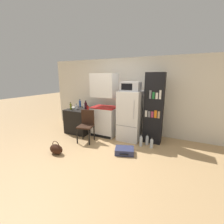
% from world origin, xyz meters
% --- Properties ---
extents(ground_plane, '(24.00, 24.00, 0.00)m').
position_xyz_m(ground_plane, '(0.00, 0.00, 0.00)').
color(ground_plane, tan).
extents(wall_back, '(6.40, 0.10, 2.42)m').
position_xyz_m(wall_back, '(0.20, 2.00, 1.21)').
color(wall_back, silver).
rests_on(wall_back, ground_plane).
extents(side_table, '(0.79, 0.78, 0.79)m').
position_xyz_m(side_table, '(-1.43, 1.21, 0.39)').
color(side_table, black).
rests_on(side_table, ground_plane).
extents(kitchen_hutch, '(0.76, 0.57, 1.93)m').
position_xyz_m(kitchen_hutch, '(-0.55, 1.32, 0.90)').
color(kitchen_hutch, white).
rests_on(kitchen_hutch, ground_plane).
extents(refrigerator, '(0.64, 0.59, 1.44)m').
position_xyz_m(refrigerator, '(0.28, 1.32, 0.72)').
color(refrigerator, white).
rests_on(refrigerator, ground_plane).
extents(microwave, '(0.54, 0.36, 0.25)m').
position_xyz_m(microwave, '(0.28, 1.32, 1.57)').
color(microwave, '#B7B7BC').
rests_on(microwave, refrigerator).
extents(bookshelf, '(0.50, 0.34, 1.95)m').
position_xyz_m(bookshelf, '(0.93, 1.44, 0.97)').
color(bookshelf, black).
rests_on(bookshelf, ground_plane).
extents(bottle_ketchup_red, '(0.07, 0.07, 0.16)m').
position_xyz_m(bottle_ketchup_red, '(-1.12, 1.22, 0.86)').
color(bottle_ketchup_red, '#AD1914').
rests_on(bottle_ketchup_red, side_table).
extents(bottle_olive_oil, '(0.06, 0.06, 0.25)m').
position_xyz_m(bottle_olive_oil, '(-1.63, 1.01, 0.89)').
color(bottle_olive_oil, '#566619').
rests_on(bottle_olive_oil, side_table).
extents(bottle_wine_dark, '(0.09, 0.09, 0.29)m').
position_xyz_m(bottle_wine_dark, '(-1.23, 1.27, 0.91)').
color(bottle_wine_dark, black).
rests_on(bottle_wine_dark, side_table).
extents(bottle_clear_short, '(0.09, 0.09, 0.18)m').
position_xyz_m(bottle_clear_short, '(-1.51, 1.14, 0.86)').
color(bottle_clear_short, silver).
rests_on(bottle_clear_short, side_table).
extents(bottle_blue_soda, '(0.07, 0.07, 0.28)m').
position_xyz_m(bottle_blue_soda, '(-1.65, 1.52, 0.90)').
color(bottle_blue_soda, '#1E47A3').
rests_on(bottle_blue_soda, side_table).
extents(bottle_milk_white, '(0.09, 0.09, 0.15)m').
position_xyz_m(bottle_milk_white, '(-1.44, 1.49, 0.85)').
color(bottle_milk_white, white).
rests_on(bottle_milk_white, side_table).
extents(bowl, '(0.17, 0.17, 0.05)m').
position_xyz_m(bowl, '(-1.71, 1.16, 0.81)').
color(bowl, silver).
rests_on(bowl, side_table).
extents(chair, '(0.47, 0.47, 0.90)m').
position_xyz_m(chair, '(-0.79, 0.68, 0.54)').
color(chair, black).
rests_on(chair, ground_plane).
extents(suitcase_large_flat, '(0.53, 0.45, 0.14)m').
position_xyz_m(suitcase_large_flat, '(0.47, 0.43, 0.07)').
color(suitcase_large_flat, navy).
rests_on(suitcase_large_flat, ground_plane).
extents(handbag, '(0.36, 0.20, 0.33)m').
position_xyz_m(handbag, '(-1.01, -0.30, 0.12)').
color(handbag, '#33190F').
rests_on(handbag, ground_plane).
extents(water_bottle_front, '(0.08, 0.08, 0.34)m').
position_xyz_m(water_bottle_front, '(0.73, 1.00, 0.14)').
color(water_bottle_front, silver).
rests_on(water_bottle_front, ground_plane).
extents(water_bottle_middle, '(0.08, 0.08, 0.29)m').
position_xyz_m(water_bottle_middle, '(1.01, 1.02, 0.12)').
color(water_bottle_middle, silver).
rests_on(water_bottle_middle, ground_plane).
extents(water_bottle_back, '(0.08, 0.08, 0.30)m').
position_xyz_m(water_bottle_back, '(0.85, 1.17, 0.13)').
color(water_bottle_back, silver).
rests_on(water_bottle_back, ground_plane).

